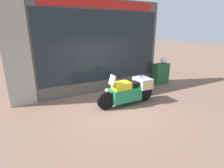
% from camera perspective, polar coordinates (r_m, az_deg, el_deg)
% --- Properties ---
extents(ground_plane, '(60.00, 60.00, 0.00)m').
position_cam_1_polar(ground_plane, '(6.39, 0.45, -7.84)').
color(ground_plane, '#7A5B4C').
extents(shop_building, '(6.59, 0.55, 3.92)m').
position_cam_1_polar(shop_building, '(7.49, -9.82, 11.36)').
color(shop_building, '#56514C').
rests_on(shop_building, ground).
extents(window_display, '(5.23, 0.30, 2.01)m').
position_cam_1_polar(window_display, '(8.09, -3.91, 1.26)').
color(window_display, slate).
rests_on(window_display, ground).
extents(paramedic_motorcycle, '(2.35, 0.72, 1.22)m').
position_cam_1_polar(paramedic_motorcycle, '(6.57, 5.77, -2.02)').
color(paramedic_motorcycle, black).
rests_on(paramedic_motorcycle, ground).
extents(utility_cabinet, '(0.83, 0.41, 1.06)m').
position_cam_1_polar(utility_cabinet, '(9.41, 15.57, 3.29)').
color(utility_cabinet, '#235633').
rests_on(utility_cabinet, ground).
extents(white_helmet, '(0.32, 0.32, 0.32)m').
position_cam_1_polar(white_helmet, '(9.34, 16.50, 7.45)').
color(white_helmet, white).
rests_on(white_helmet, utility_cabinet).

